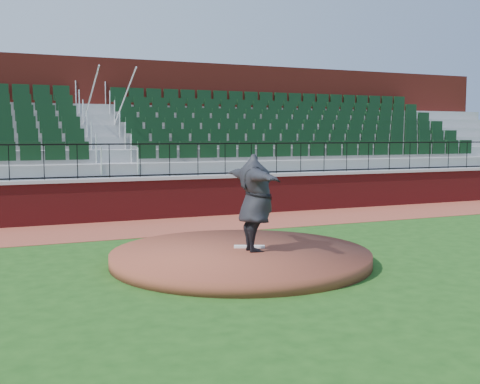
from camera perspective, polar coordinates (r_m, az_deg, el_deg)
name	(u,v)px	position (r m, az deg, el deg)	size (l,w,h in m)	color
ground	(269,263)	(11.77, 2.90, -6.96)	(90.00, 90.00, 0.00)	#1B4714
warning_track	(186,225)	(16.71, -5.30, -3.23)	(34.00, 3.20, 0.01)	brown
field_wall	(170,199)	(18.15, -6.87, -0.66)	(34.00, 0.35, 1.20)	maroon
wall_cap	(170,178)	(18.09, -6.90, 1.39)	(34.00, 0.45, 0.10)	#B7B7B7
wall_railing	(170,160)	(18.06, -6.92, 3.13)	(34.00, 0.05, 1.00)	black
seating_stands	(147,143)	(20.67, -9.07, 4.79)	(34.00, 5.10, 4.60)	gray
concourse_wall	(130,131)	(23.40, -10.78, 5.94)	(34.00, 0.50, 5.50)	maroon
pitchers_mound	(241,257)	(11.75, 0.06, -6.36)	(5.19, 5.19, 0.25)	brown
pitching_rubber	(249,247)	(12.02, 0.93, -5.37)	(0.63, 0.16, 0.04)	white
pitcher	(255,203)	(11.50, 1.51, -1.08)	(2.39, 0.65, 1.95)	black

